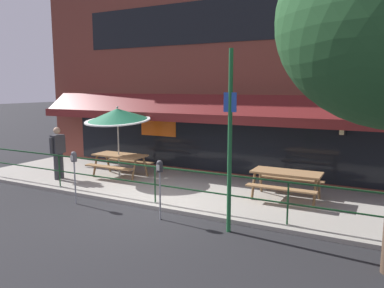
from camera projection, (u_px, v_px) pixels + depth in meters
ground_plane at (149, 209)px, 9.56m from camera, size 120.00×120.00×0.00m
patio_deck at (186, 189)px, 11.30m from camera, size 15.00×4.00×0.10m
restaurant_building at (217, 69)px, 12.70m from camera, size 15.00×1.60×7.48m
patio_railing at (155, 176)px, 9.70m from camera, size 13.84×0.04×0.97m
picnic_table_left at (120, 159)px, 12.52m from camera, size 1.80×1.42×0.76m
picnic_table_centre at (286, 177)px, 9.97m from camera, size 1.80×1.42×0.76m
patio_umbrella_left at (118, 115)px, 12.25m from camera, size 2.14×2.14×2.39m
pedestrian_walking at (58, 150)px, 12.18m from camera, size 0.26×0.62×1.71m
parking_meter_near at (74, 162)px, 9.83m from camera, size 0.15×0.16×1.42m
parking_meter_far at (160, 172)px, 8.65m from camera, size 0.15×0.16×1.42m
street_sign_pole at (230, 140)px, 7.78m from camera, size 0.28×0.09×3.86m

